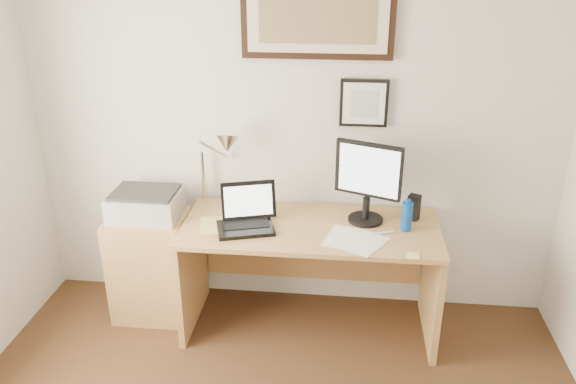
# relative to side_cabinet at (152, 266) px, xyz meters

# --- Properties ---
(wall_back) EXTENTS (3.50, 0.02, 2.50)m
(wall_back) POSITION_rel_side_cabinet_xyz_m (0.92, 0.32, 0.89)
(wall_back) COLOR silver
(wall_back) RESTS_ON ground
(side_cabinet) EXTENTS (0.50, 0.40, 0.73)m
(side_cabinet) POSITION_rel_side_cabinet_xyz_m (0.00, 0.00, 0.00)
(side_cabinet) COLOR #AC8048
(side_cabinet) RESTS_ON floor
(water_bottle) EXTENTS (0.06, 0.06, 0.18)m
(water_bottle) POSITION_rel_side_cabinet_xyz_m (1.65, -0.04, 0.48)
(water_bottle) COLOR #0C40A3
(water_bottle) RESTS_ON desk
(bottle_cap) EXTENTS (0.03, 0.03, 0.02)m
(bottle_cap) POSITION_rel_side_cabinet_xyz_m (1.65, -0.04, 0.58)
(bottle_cap) COLOR #0C40A3
(bottle_cap) RESTS_ON water_bottle
(speaker) EXTENTS (0.09, 0.09, 0.16)m
(speaker) POSITION_rel_side_cabinet_xyz_m (1.71, 0.12, 0.47)
(speaker) COLOR black
(speaker) RESTS_ON desk
(paper_sheet_a) EXTENTS (0.27, 0.33, 0.00)m
(paper_sheet_a) POSITION_rel_side_cabinet_xyz_m (1.28, -0.18, 0.39)
(paper_sheet_a) COLOR white
(paper_sheet_a) RESTS_ON desk
(paper_sheet_b) EXTENTS (0.32, 0.35, 0.00)m
(paper_sheet_b) POSITION_rel_side_cabinet_xyz_m (1.40, -0.24, 0.39)
(paper_sheet_b) COLOR white
(paper_sheet_b) RESTS_ON desk
(sticky_pad) EXTENTS (0.07, 0.07, 0.01)m
(sticky_pad) POSITION_rel_side_cabinet_xyz_m (1.67, -0.37, 0.39)
(sticky_pad) COLOR #FFF378
(sticky_pad) RESTS_ON desk
(marker_pen) EXTENTS (0.14, 0.06, 0.02)m
(marker_pen) POSITION_rel_side_cabinet_xyz_m (1.51, -0.11, 0.39)
(marker_pen) COLOR white
(marker_pen) RESTS_ON desk
(book) EXTENTS (0.23, 0.28, 0.02)m
(book) POSITION_rel_side_cabinet_xyz_m (0.40, -0.15, 0.39)
(book) COLOR #E1C769
(book) RESTS_ON desk
(desk) EXTENTS (1.60, 0.70, 0.75)m
(desk) POSITION_rel_side_cabinet_xyz_m (1.07, 0.04, 0.15)
(desk) COLOR #AC8048
(desk) RESTS_ON floor
(laptop) EXTENTS (0.40, 0.38, 0.26)m
(laptop) POSITION_rel_side_cabinet_xyz_m (0.68, -0.10, 0.44)
(laptop) COLOR black
(laptop) RESTS_ON desk
(lcd_monitor) EXTENTS (0.40, 0.22, 0.52)m
(lcd_monitor) POSITION_rel_side_cabinet_xyz_m (1.41, 0.05, 0.68)
(lcd_monitor) COLOR black
(lcd_monitor) RESTS_ON desk
(printer) EXTENTS (0.44, 0.34, 0.18)m
(printer) POSITION_rel_side_cabinet_xyz_m (-0.00, 0.02, 0.45)
(printer) COLOR #A7A7A9
(printer) RESTS_ON side_cabinet
(desk_lamp) EXTENTS (0.29, 0.27, 0.53)m
(desk_lamp) POSITION_rel_side_cabinet_xyz_m (0.51, 0.13, 0.82)
(desk_lamp) COLOR silver
(desk_lamp) RESTS_ON desk
(picture_large) EXTENTS (0.92, 0.04, 0.47)m
(picture_large) POSITION_rel_side_cabinet_xyz_m (1.07, 0.29, 1.59)
(picture_large) COLOR black
(picture_large) RESTS_ON wall_back
(picture_small) EXTENTS (0.30, 0.03, 0.30)m
(picture_small) POSITION_rel_side_cabinet_xyz_m (1.37, 0.29, 1.09)
(picture_small) COLOR black
(picture_small) RESTS_ON wall_back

